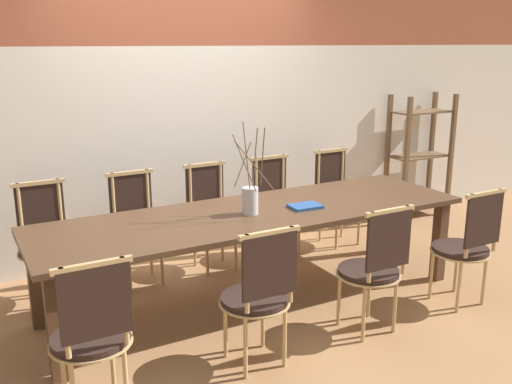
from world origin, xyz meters
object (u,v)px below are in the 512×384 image
vase_centerpiece (250,199)px  shelving_rack (419,156)px  chair_near_center (374,266)px  book_stack (305,206)px  dining_table (256,221)px  chair_far_center (212,214)px

vase_centerpiece → shelving_rack: bearing=22.2°
chair_near_center → book_stack: bearing=96.7°
book_stack → shelving_rack: 2.65m
dining_table → book_stack: book_stack is taller
dining_table → vase_centerpiece: 0.21m
chair_far_center → vase_centerpiece: (-0.07, -0.85, 0.35)m
vase_centerpiece → shelving_rack: 3.03m
chair_far_center → chair_near_center: bearing=105.7°
dining_table → chair_near_center: bearing=-60.4°
chair_far_center → shelving_rack: (2.73, 0.29, 0.20)m
chair_far_center → dining_table: bearing=89.7°
shelving_rack → chair_near_center: bearing=-139.9°
dining_table → shelving_rack: (2.74, 1.11, 0.04)m
shelving_rack → chair_far_center: bearing=-173.9°
chair_near_center → book_stack: chair_near_center is taller
dining_table → chair_far_center: bearing=89.7°
book_stack → chair_far_center: bearing=112.3°
chair_near_center → shelving_rack: bearing=40.1°
vase_centerpiece → book_stack: vase_centerpiece is taller
chair_far_center → vase_centerpiece: vase_centerpiece is taller
chair_near_center → chair_far_center: bearing=105.7°
chair_far_center → book_stack: bearing=112.3°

